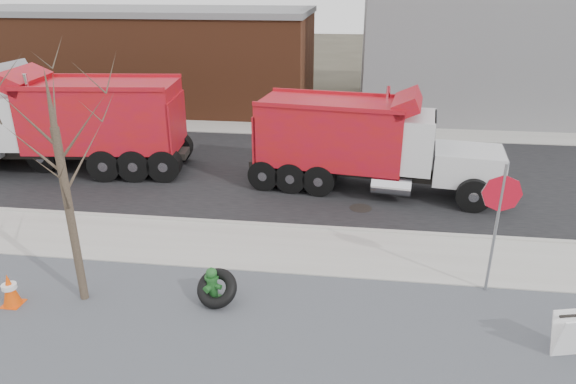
# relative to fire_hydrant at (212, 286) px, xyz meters

# --- Properties ---
(ground) EXTENTS (120.00, 120.00, 0.00)m
(ground) POSITION_rel_fire_hydrant_xyz_m (0.30, 2.32, -0.40)
(ground) COLOR #383328
(ground) RESTS_ON ground
(gravel_verge) EXTENTS (60.00, 5.00, 0.03)m
(gravel_verge) POSITION_rel_fire_hydrant_xyz_m (0.30, -1.18, -0.38)
(gravel_verge) COLOR slate
(gravel_verge) RESTS_ON ground
(sidewalk) EXTENTS (60.00, 2.50, 0.06)m
(sidewalk) POSITION_rel_fire_hydrant_xyz_m (0.30, 2.57, -0.37)
(sidewalk) COLOR #9E9B93
(sidewalk) RESTS_ON ground
(curb) EXTENTS (60.00, 0.15, 0.11)m
(curb) POSITION_rel_fire_hydrant_xyz_m (0.30, 3.87, -0.34)
(curb) COLOR #9E9B93
(curb) RESTS_ON ground
(road) EXTENTS (60.00, 9.40, 0.02)m
(road) POSITION_rel_fire_hydrant_xyz_m (0.30, 8.62, -0.39)
(road) COLOR black
(road) RESTS_ON ground
(far_sidewalk) EXTENTS (60.00, 2.00, 0.06)m
(far_sidewalk) POSITION_rel_fire_hydrant_xyz_m (0.30, 14.32, -0.37)
(far_sidewalk) COLOR #9E9B93
(far_sidewalk) RESTS_ON ground
(building_grey) EXTENTS (12.00, 10.00, 8.00)m
(building_grey) POSITION_rel_fire_hydrant_xyz_m (9.30, 20.32, 3.60)
(building_grey) COLOR slate
(building_grey) RESTS_ON ground
(building_brick) EXTENTS (20.20, 8.20, 5.30)m
(building_brick) POSITION_rel_fire_hydrant_xyz_m (-9.70, 19.32, 2.26)
(building_brick) COLOR brown
(building_brick) RESTS_ON ground
(bare_tree) EXTENTS (3.20, 3.20, 5.20)m
(bare_tree) POSITION_rel_fire_hydrant_xyz_m (-2.90, -0.28, 2.90)
(bare_tree) COLOR #382D23
(bare_tree) RESTS_ON ground
(fire_hydrant) EXTENTS (0.49, 0.48, 0.86)m
(fire_hydrant) POSITION_rel_fire_hydrant_xyz_m (0.00, 0.00, 0.00)
(fire_hydrant) COLOR #266428
(fire_hydrant) RESTS_ON ground
(truck_tire) EXTENTS (1.02, 0.95, 0.81)m
(truck_tire) POSITION_rel_fire_hydrant_xyz_m (0.13, -0.08, 0.01)
(truck_tire) COLOR black
(truck_tire) RESTS_ON ground
(stop_sign) EXTENTS (0.85, 0.07, 3.13)m
(stop_sign) POSITION_rel_fire_hydrant_xyz_m (6.16, 1.22, 1.71)
(stop_sign) COLOR gray
(stop_sign) RESTS_ON ground
(sandwich_board) EXTENTS (0.75, 0.57, 0.92)m
(sandwich_board) POSITION_rel_fire_hydrant_xyz_m (7.22, -0.88, 0.10)
(sandwich_board) COLOR white
(sandwich_board) RESTS_ON ground
(traffic_cone_near) EXTENTS (0.41, 0.41, 0.79)m
(traffic_cone_near) POSITION_rel_fire_hydrant_xyz_m (-4.35, -0.72, 0.00)
(traffic_cone_near) COLOR #EE4807
(traffic_cone_near) RESTS_ON ground
(dump_truck_red_a) EXTENTS (8.51, 3.33, 3.40)m
(dump_truck_red_a) POSITION_rel_fire_hydrant_xyz_m (3.28, 7.23, 1.34)
(dump_truck_red_a) COLOR black
(dump_truck_red_a) RESTS_ON ground
(dump_truck_red_b) EXTENTS (9.06, 3.47, 3.76)m
(dump_truck_red_b) POSITION_rel_fire_hydrant_xyz_m (-7.24, 7.70, 1.52)
(dump_truck_red_b) COLOR black
(dump_truck_red_b) RESTS_ON ground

